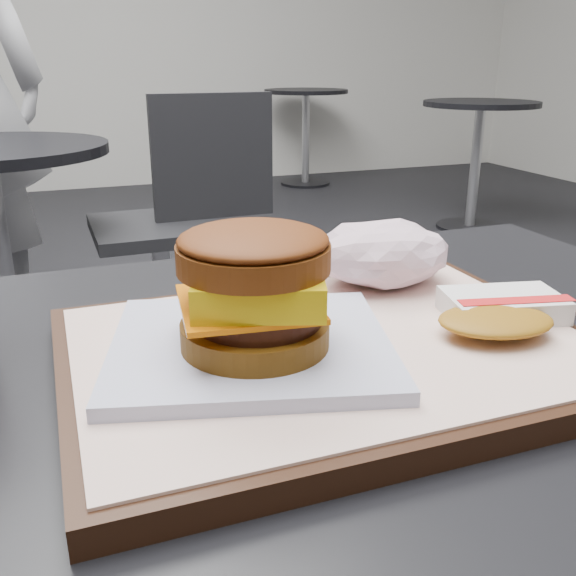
# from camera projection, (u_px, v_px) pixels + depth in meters

# --- Properties ---
(customer_table) EXTENTS (0.80, 0.60, 0.77)m
(customer_table) POSITION_uv_depth(u_px,v_px,m) (328.00, 560.00, 0.54)
(customer_table) COLOR #A5A5AA
(customer_table) RESTS_ON ground
(serving_tray) EXTENTS (0.38, 0.28, 0.02)m
(serving_tray) POSITION_uv_depth(u_px,v_px,m) (331.00, 353.00, 0.47)
(serving_tray) COLOR black
(serving_tray) RESTS_ON customer_table
(breakfast_sandwich) EXTENTS (0.23, 0.21, 0.09)m
(breakfast_sandwich) POSITION_uv_depth(u_px,v_px,m) (254.00, 303.00, 0.43)
(breakfast_sandwich) COLOR white
(breakfast_sandwich) RESTS_ON serving_tray
(hash_brown) EXTENTS (0.13, 0.11, 0.02)m
(hash_brown) POSITION_uv_depth(u_px,v_px,m) (500.00, 312.00, 0.49)
(hash_brown) COLOR white
(hash_brown) RESTS_ON serving_tray
(crumpled_wrapper) EXTENTS (0.13, 0.10, 0.06)m
(crumpled_wrapper) POSITION_uv_depth(u_px,v_px,m) (382.00, 253.00, 0.57)
(crumpled_wrapper) COLOR white
(crumpled_wrapper) RESTS_ON serving_tray
(neighbor_chair) EXTENTS (0.60, 0.42, 0.88)m
(neighbor_chair) POSITION_uv_depth(u_px,v_px,m) (179.00, 211.00, 2.10)
(neighbor_chair) COLOR #ADACB2
(neighbor_chair) RESTS_ON ground
(bg_table_near) EXTENTS (0.66, 0.66, 0.75)m
(bg_table_near) POSITION_uv_depth(u_px,v_px,m) (478.00, 134.00, 3.74)
(bg_table_near) COLOR black
(bg_table_near) RESTS_ON ground
(bg_table_far) EXTENTS (0.66, 0.66, 0.75)m
(bg_table_far) POSITION_uv_depth(u_px,v_px,m) (306.00, 114.00, 5.11)
(bg_table_far) COLOR black
(bg_table_far) RESTS_ON ground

